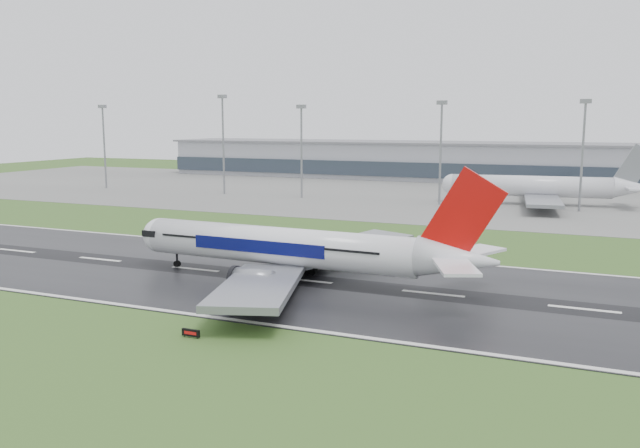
% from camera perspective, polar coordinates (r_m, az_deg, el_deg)
% --- Properties ---
extents(ground, '(520.00, 520.00, 0.00)m').
position_cam_1_polar(ground, '(109.97, -10.90, -3.96)').
color(ground, '#31541E').
rests_on(ground, ground).
extents(runway, '(400.00, 45.00, 0.10)m').
position_cam_1_polar(runway, '(109.96, -10.90, -3.93)').
color(runway, black).
rests_on(runway, ground).
extents(apron, '(400.00, 130.00, 0.08)m').
position_cam_1_polar(apron, '(223.50, 7.13, 2.69)').
color(apron, slate).
rests_on(apron, ground).
extents(terminal, '(240.00, 36.00, 15.00)m').
position_cam_1_polar(terminal, '(280.93, 10.50, 5.42)').
color(terminal, '#9698A1').
rests_on(terminal, ground).
extents(main_airliner, '(61.19, 58.47, 17.47)m').
position_cam_1_polar(main_airliner, '(98.35, -1.64, -0.08)').
color(main_airliner, white).
rests_on(main_airliner, runway).
extents(parked_airliner, '(65.33, 61.73, 17.40)m').
position_cam_1_polar(parked_airliner, '(200.83, 18.74, 4.08)').
color(parked_airliner, silver).
rests_on(parked_airliner, apron).
extents(runway_sign, '(2.31, 0.53, 1.04)m').
position_cam_1_polar(runway_sign, '(76.18, -11.28, -9.41)').
color(runway_sign, black).
rests_on(runway_sign, ground).
extents(floodmast_0, '(0.64, 0.64, 29.08)m').
position_cam_1_polar(floodmast_0, '(250.97, -18.41, 6.31)').
color(floodmast_0, gray).
rests_on(floodmast_0, ground).
extents(floodmast_1, '(0.64, 0.64, 31.91)m').
position_cam_1_polar(floodmast_1, '(221.15, -8.49, 6.73)').
color(floodmast_1, gray).
rests_on(floodmast_1, ground).
extents(floodmast_2, '(0.64, 0.64, 28.36)m').
position_cam_1_polar(floodmast_2, '(207.78, -1.64, 6.19)').
color(floodmast_2, gray).
rests_on(floodmast_2, ground).
extents(floodmast_3, '(0.64, 0.64, 29.12)m').
position_cam_1_polar(floodmast_3, '(193.64, 10.54, 5.96)').
color(floodmast_3, gray).
rests_on(floodmast_3, ground).
extents(floodmast_4, '(0.64, 0.64, 29.05)m').
position_cam_1_polar(floodmast_4, '(189.22, 22.04, 5.37)').
color(floodmast_4, gray).
rests_on(floodmast_4, ground).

